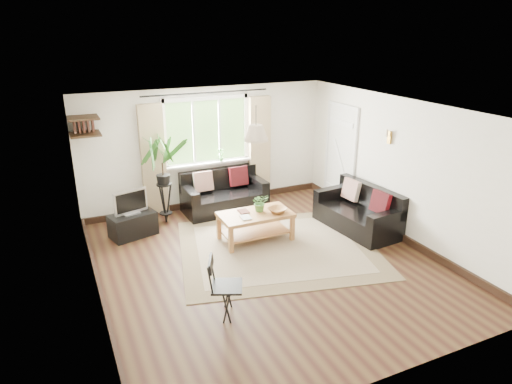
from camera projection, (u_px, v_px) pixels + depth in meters
name	position (u px, v px, depth m)	size (l,w,h in m)	color
floor	(267.00, 263.00, 7.13)	(5.50, 5.50, 0.00)	black
ceiling	(268.00, 110.00, 6.31)	(5.50, 5.50, 0.00)	white
wall_back	(207.00, 148.00, 9.07)	(5.00, 0.02, 2.40)	white
wall_front	(393.00, 280.00, 4.37)	(5.00, 0.02, 2.40)	white
wall_left	(89.00, 219.00, 5.74)	(0.02, 5.50, 2.40)	white
wall_right	(400.00, 170.00, 7.70)	(0.02, 5.50, 2.40)	white
rug	(278.00, 248.00, 7.59)	(3.18, 2.72, 0.02)	beige
window	(207.00, 131.00, 8.91)	(2.50, 0.16, 2.16)	white
door	(340.00, 157.00, 9.21)	(0.06, 0.96, 2.06)	silver
corner_shelf	(84.00, 126.00, 7.73)	(0.50, 0.50, 0.34)	black
pendant_lamp	(256.00, 129.00, 6.77)	(0.36, 0.36, 0.54)	beige
wall_sconce	(388.00, 135.00, 7.74)	(0.12, 0.12, 0.28)	beige
sofa_back	(225.00, 193.00, 9.02)	(1.61, 0.81, 0.76)	black
sofa_right	(358.00, 210.00, 8.20)	(0.80, 1.60, 0.75)	black
coffee_table	(255.00, 227.00, 7.81)	(1.23, 0.67, 0.50)	brown
table_plant	(260.00, 202.00, 7.77)	(0.28, 0.24, 0.31)	#3F6E2C
bowl	(277.00, 210.00, 7.76)	(0.31, 0.31, 0.08)	#9E6A36
book_a	(241.00, 218.00, 7.51)	(0.16, 0.22, 0.02)	silver
book_b	(239.00, 212.00, 7.74)	(0.16, 0.22, 0.02)	#542B21
tv_stand	(133.00, 225.00, 7.99)	(0.77, 0.44, 0.42)	black
tv	(131.00, 202.00, 7.84)	(0.59, 0.20, 0.46)	#A5A5AA
palm_stand	(164.00, 181.00, 8.34)	(0.64, 0.64, 1.65)	black
folding_chair	(227.00, 287.00, 5.72)	(0.42, 0.42, 0.81)	black
sill_plant	(221.00, 155.00, 9.11)	(0.14, 0.10, 0.27)	#2D6023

